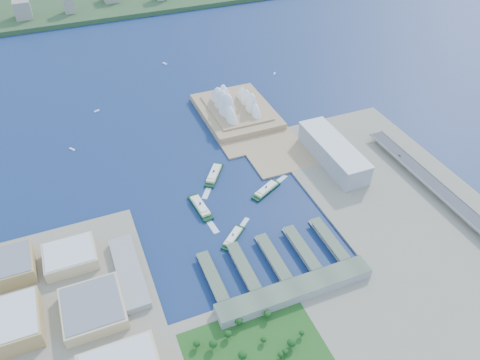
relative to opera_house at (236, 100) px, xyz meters
name	(u,v)px	position (x,y,z in m)	size (l,w,h in m)	color
ground	(241,226)	(-105.00, -280.00, -32.00)	(3000.00, 3000.00, 0.00)	#0F1F47
west_land	(67,349)	(-355.00, -385.00, -30.50)	(220.00, 390.00, 3.00)	gray
south_land	(314,351)	(-105.00, -490.00, -30.50)	(720.00, 180.00, 3.00)	gray
east_land	(403,204)	(135.00, -330.00, -30.50)	(240.00, 500.00, 3.00)	gray
peninsula	(242,119)	(2.50, -20.00, -30.50)	(135.00, 220.00, 3.00)	#A38159
far_shore	(113,3)	(-105.00, 700.00, -26.00)	(2200.00, 260.00, 12.00)	#2D4926
opera_house	(236,100)	(0.00, 0.00, 0.00)	(134.00, 180.00, 58.00)	white
toaster_building	(333,152)	(90.00, -200.00, -11.50)	(45.00, 155.00, 35.00)	gray
expressway	(441,194)	(195.00, -340.00, -23.07)	(26.00, 340.00, 11.85)	gray
west_buildings	(60,315)	(-355.00, -350.00, -15.50)	(200.00, 280.00, 27.00)	#A68A53
ferry_wharves	(273,258)	(-91.00, -355.00, -27.35)	(184.00, 90.00, 9.30)	#495742
terminal_building	(295,290)	(-90.00, -415.00, -23.00)	(200.00, 28.00, 12.00)	gray
park	(257,350)	(-165.00, -470.00, -21.00)	(150.00, 110.00, 16.00)	#194714
ferry_a	(200,206)	(-147.30, -224.43, -26.23)	(15.54, 61.06, 11.55)	black
ferry_b	(214,173)	(-102.75, -159.99, -26.23)	(15.52, 60.99, 11.53)	black
ferry_c	(233,236)	(-125.05, -299.24, -27.32)	(12.59, 49.47, 9.35)	black
ferry_d	(266,189)	(-41.62, -226.03, -26.69)	(14.30, 56.17, 10.62)	black
boat_a	(72,149)	(-304.44, 0.65, -30.84)	(3.00, 12.00, 2.31)	white
boat_b	(97,111)	(-245.03, 112.98, -30.62)	(3.58, 10.22, 2.76)	white
boat_c	(275,73)	(140.67, 125.91, -30.78)	(3.17, 10.88, 2.45)	white
boat_e	(165,63)	(-69.25, 264.91, -30.51)	(3.87, 12.16, 2.98)	white
car_c	(399,155)	(191.00, -242.38, -16.45)	(1.96, 4.82, 1.40)	slate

